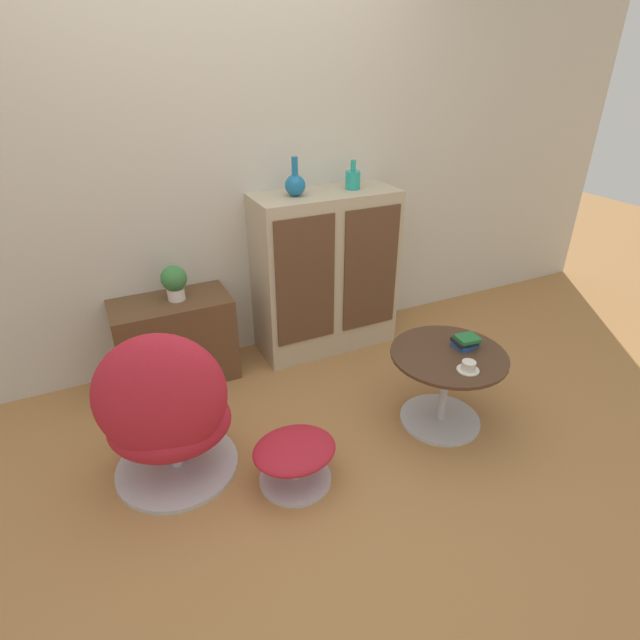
% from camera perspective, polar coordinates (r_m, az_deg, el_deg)
% --- Properties ---
extents(ground_plane, '(12.00, 12.00, 0.00)m').
position_cam_1_polar(ground_plane, '(2.56, -0.32, -17.09)').
color(ground_plane, '#A87542').
extents(wall_back, '(6.40, 0.06, 2.60)m').
position_cam_1_polar(wall_back, '(3.11, -11.62, 18.01)').
color(wall_back, beige).
rests_on(wall_back, ground_plane).
extents(sideboard, '(0.92, 0.39, 1.07)m').
position_cam_1_polar(sideboard, '(3.32, 0.64, 5.42)').
color(sideboard, tan).
rests_on(sideboard, ground_plane).
extents(tv_console, '(0.69, 0.37, 0.54)m').
position_cam_1_polar(tv_console, '(3.18, -16.17, -2.26)').
color(tv_console, brown).
rests_on(tv_console, ground_plane).
extents(egg_chair, '(0.69, 0.66, 0.82)m').
position_cam_1_polar(egg_chair, '(2.40, -17.18, -10.11)').
color(egg_chair, '#B7B7BC').
rests_on(egg_chair, ground_plane).
extents(ottoman, '(0.40, 0.35, 0.24)m').
position_cam_1_polar(ottoman, '(2.42, -2.92, -15.15)').
color(ottoman, '#B7B7BC').
rests_on(ottoman, ground_plane).
extents(coffee_table, '(0.61, 0.61, 0.44)m').
position_cam_1_polar(coffee_table, '(2.77, 14.12, -6.69)').
color(coffee_table, '#B7B7BC').
rests_on(coffee_table, ground_plane).
extents(vase_leftmost, '(0.12, 0.12, 0.23)m').
position_cam_1_polar(vase_leftmost, '(3.06, -2.86, 15.26)').
color(vase_leftmost, '#196699').
rests_on(vase_leftmost, sideboard).
extents(vase_inner_left, '(0.09, 0.09, 0.18)m').
position_cam_1_polar(vase_inner_left, '(3.23, 3.77, 15.77)').
color(vase_inner_left, teal).
rests_on(vase_inner_left, sideboard).
extents(potted_plant, '(0.15, 0.15, 0.21)m').
position_cam_1_polar(potted_plant, '(3.01, -16.32, 4.29)').
color(potted_plant, silver).
rests_on(potted_plant, tv_console).
extents(teacup, '(0.11, 0.11, 0.05)m').
position_cam_1_polar(teacup, '(2.56, 16.60, -5.17)').
color(teacup, silver).
rests_on(teacup, coffee_table).
extents(book_stack, '(0.13, 0.12, 0.06)m').
position_cam_1_polar(book_stack, '(2.75, 16.30, -2.39)').
color(book_stack, '#1E478C').
rests_on(book_stack, coffee_table).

